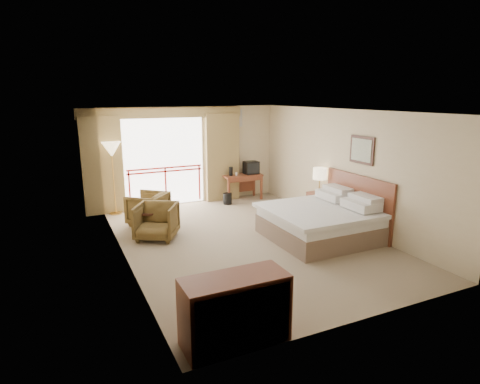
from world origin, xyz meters
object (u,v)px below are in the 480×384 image
bed (321,221)px  dresser (235,310)px  armchair_far (149,224)px  side_table (148,218)px  table_lamp (320,174)px  armchair_near (157,238)px  desk (241,180)px  nightstand (320,206)px  tv (251,168)px  wastebasket (227,199)px  floor_lamp (112,152)px

bed → dresser: size_ratio=1.61×
armchair_far → bed: bearing=91.9°
side_table → bed: bearing=-29.7°
armchair_far → dresser: (-0.09, -5.19, 0.44)m
table_lamp → dresser: 5.63m
armchair_near → desk: bearing=66.7°
nightstand → dresser: dresser is taller
desk → tv: tv is taller
bed → tv: (0.17, 3.69, 0.55)m
dresser → side_table: bearing=91.9°
desk → armchair_far: desk is taller
desk → bed: bearing=-90.2°
armchair_far → armchair_near: (-0.06, -1.09, 0.00)m
tv → bed: bearing=-92.7°
tv → dresser: tv is taller
desk → wastebasket: size_ratio=3.65×
nightstand → desk: (-0.95, 2.56, 0.25)m
bed → armchair_near: size_ratio=2.52×
floor_lamp → armchair_far: bearing=-64.1°
table_lamp → desk: table_lamp is taller
tv → side_table: bearing=-152.5°
nightstand → floor_lamp: size_ratio=0.35×
table_lamp → side_table: 4.24m
bed → tv: bearing=87.3°
armchair_near → dresser: size_ratio=0.64×
nightstand → armchair_near: size_ratio=0.77×
table_lamp → desk: size_ratio=0.53×
side_table → tv: bearing=27.5°
wastebasket → dresser: bearing=-112.6°
tv → table_lamp: bearing=-75.2°
armchair_near → dresser: 4.12m
table_lamp → armchair_near: table_lamp is taller
side_table → dresser: size_ratio=0.38×
tv → armchair_near: 4.14m
bed → desk: (-0.13, 3.74, 0.20)m
table_lamp → dresser: bearing=-136.4°
wastebasket → armchair_far: 2.56m
nightstand → side_table: (-4.12, 0.70, 0.02)m
nightstand → side_table: bearing=168.8°
tv → floor_lamp: (-3.89, 0.07, 0.68)m
table_lamp → floor_lamp: floor_lamp is taller
floor_lamp → nightstand: bearing=-29.6°
tv → side_table: (-3.47, -1.81, -0.58)m
armchair_far → side_table: (-0.16, -0.68, 0.34)m
desk → side_table: 3.69m
armchair_near → bed: bearing=5.6°
tv → armchair_near: (-3.37, -2.21, -0.93)m
dresser → wastebasket: bearing=68.3°
armchair_far → armchair_near: armchair_near is taller
table_lamp → tv: (-0.65, 2.45, -0.19)m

